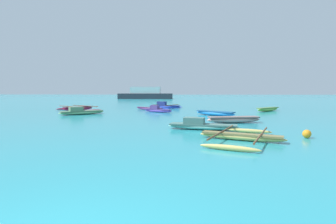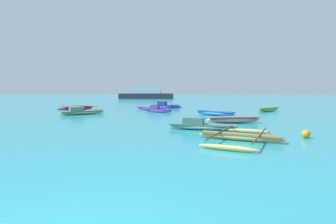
{
  "view_description": "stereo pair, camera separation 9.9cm",
  "coord_description": "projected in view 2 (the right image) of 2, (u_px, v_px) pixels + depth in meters",
  "views": [
    {
      "loc": [
        1.68,
        -2.58,
        2.11
      ],
      "look_at": [
        0.4,
        19.53,
        0.25
      ],
      "focal_mm": 28.0,
      "sensor_mm": 36.0,
      "label": 1
    },
    {
      "loc": [
        1.78,
        -2.58,
        2.11
      ],
      "look_at": [
        0.4,
        19.53,
        0.25
      ],
      "focal_mm": 28.0,
      "sensor_mm": 36.0,
      "label": 2
    }
  ],
  "objects": [
    {
      "name": "moored_boat_8",
      "position": [
        81.0,
        112.0,
        22.68
      ],
      "size": [
        3.59,
        2.97,
        0.67
      ],
      "rotation": [
        0.0,
        0.0,
        0.64
      ],
      "color": "#8FD290",
      "rests_on": "ground_plane"
    },
    {
      "name": "distant_ferry",
      "position": [
        146.0,
        94.0,
        62.9
      ],
      "size": [
        12.94,
        2.85,
        2.85
      ],
      "color": "#2D333D",
      "rests_on": "ground_plane"
    },
    {
      "name": "moored_boat_7",
      "position": [
        240.0,
        137.0,
        11.0
      ],
      "size": [
        3.7,
        4.92,
        0.34
      ],
      "rotation": [
        0.0,
        0.0,
        -0.4
      ],
      "color": "#D1BA61",
      "rests_on": "ground_plane"
    },
    {
      "name": "moored_boat_2",
      "position": [
        233.0,
        119.0,
        16.82
      ],
      "size": [
        3.61,
        1.43,
        0.41
      ],
      "rotation": [
        0.0,
        0.0,
        0.19
      ],
      "color": "#CB9F96",
      "rests_on": "ground_plane"
    },
    {
      "name": "mooring_buoy_0",
      "position": [
        306.0,
        134.0,
        11.5
      ],
      "size": [
        0.37,
        0.37,
        0.37
      ],
      "color": "orange",
      "rests_on": "ground_plane"
    },
    {
      "name": "moored_boat_5",
      "position": [
        150.0,
        109.0,
        27.69
      ],
      "size": [
        3.3,
        2.85,
        0.28
      ],
      "rotation": [
        0.0,
        0.0,
        -0.69
      ],
      "color": "#944091",
      "rests_on": "ground_plane"
    },
    {
      "name": "moored_boat_0",
      "position": [
        215.0,
        113.0,
        21.66
      ],
      "size": [
        3.26,
        2.78,
        0.38
      ],
      "rotation": [
        0.0,
        0.0,
        -0.67
      ],
      "color": "#278EE5",
      "rests_on": "ground_plane"
    },
    {
      "name": "moored_boat_4",
      "position": [
        201.0,
        125.0,
        14.02
      ],
      "size": [
        3.96,
        1.6,
        0.64
      ],
      "rotation": [
        0.0,
        0.0,
        -0.21
      ],
      "color": "#74BDAE",
      "rests_on": "ground_plane"
    },
    {
      "name": "moored_boat_6",
      "position": [
        165.0,
        106.0,
        30.42
      ],
      "size": [
        4.07,
        4.3,
        0.78
      ],
      "rotation": [
        0.0,
        0.0,
        -0.45
      ],
      "color": "#2940BB",
      "rests_on": "ground_plane"
    },
    {
      "name": "moored_boat_3",
      "position": [
        157.0,
        110.0,
        24.89
      ],
      "size": [
        2.93,
        1.98,
        0.64
      ],
      "rotation": [
        0.0,
        0.0,
        -0.53
      ],
      "color": "#7B4EC9",
      "rests_on": "ground_plane"
    },
    {
      "name": "moored_boat_9",
      "position": [
        79.0,
        108.0,
        27.17
      ],
      "size": [
        5.14,
        4.52,
        0.47
      ],
      "rotation": [
        0.0,
        0.0,
        0.99
      ],
      "color": "#A9254B",
      "rests_on": "ground_plane"
    },
    {
      "name": "moored_boat_1",
      "position": [
        268.0,
        109.0,
        26.0
      ],
      "size": [
        2.93,
        2.64,
        0.38
      ],
      "rotation": [
        0.0,
        0.0,
        0.71
      ],
      "color": "#86CF56",
      "rests_on": "ground_plane"
    }
  ]
}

